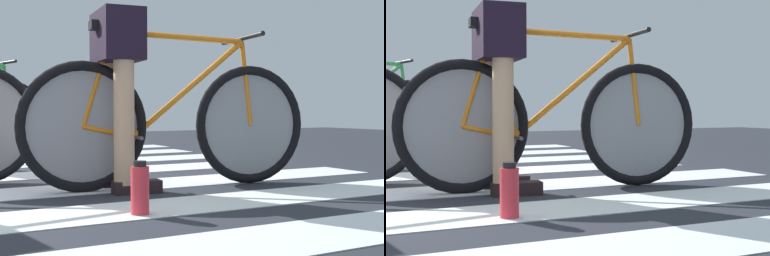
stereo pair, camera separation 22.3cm
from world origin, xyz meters
The scene contains 3 objects.
bicycle_1_of_3 centered at (1.06, -0.34, 0.41)m, with size 1.73×0.52×0.93m.
cyclist_1_of_3 centered at (0.75, -0.30, 0.66)m, with size 0.36×0.43×0.99m.
water_bottle centered at (0.57, -1.02, 0.13)m, with size 0.08×0.08×0.23m.
Camera 2 is at (-0.18, -3.22, 0.48)m, focal length 52.59 mm.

